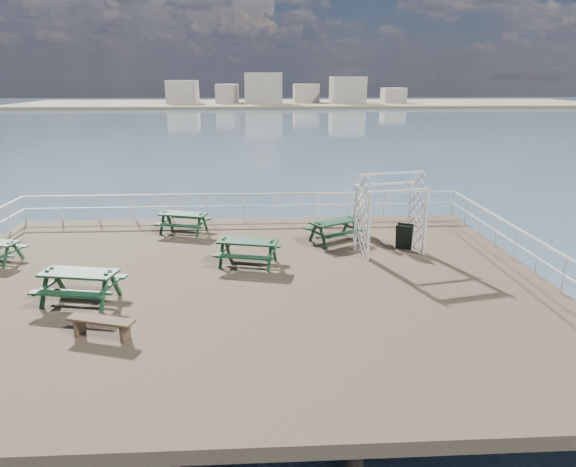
# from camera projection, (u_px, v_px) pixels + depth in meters

# --- Properties ---
(ground) EXTENTS (18.00, 14.00, 0.30)m
(ground) POSITION_uv_depth(u_px,v_px,m) (238.00, 286.00, 14.87)
(ground) COLOR brown
(ground) RESTS_ON ground
(sea_backdrop) EXTENTS (300.00, 300.00, 9.20)m
(sea_backdrop) POSITION_uv_depth(u_px,v_px,m) (301.00, 100.00, 143.65)
(sea_backdrop) COLOR #394F61
(sea_backdrop) RESTS_ON ground
(railing) EXTENTS (17.77, 13.76, 1.10)m
(railing) POSITION_uv_depth(u_px,v_px,m) (237.00, 228.00, 17.02)
(railing) COLOR silver
(railing) RESTS_ON ground
(picnic_table_b) EXTENTS (2.09, 1.86, 0.86)m
(picnic_table_b) POSITION_uv_depth(u_px,v_px,m) (183.00, 219.00, 19.35)
(picnic_table_b) COLOR #153B1C
(picnic_table_b) RESTS_ON ground
(picnic_table_c) EXTENTS (2.23, 2.09, 0.86)m
(picnic_table_c) POSITION_uv_depth(u_px,v_px,m) (335.00, 226.00, 18.32)
(picnic_table_c) COLOR #153B1C
(picnic_table_c) RESTS_ON ground
(picnic_table_d) EXTENTS (2.21, 1.91, 0.95)m
(picnic_table_d) POSITION_uv_depth(u_px,v_px,m) (79.00, 280.00, 13.34)
(picnic_table_d) COLOR #153B1C
(picnic_table_d) RESTS_ON ground
(picnic_table_e) EXTENTS (2.15, 1.89, 0.90)m
(picnic_table_e) POSITION_uv_depth(u_px,v_px,m) (248.00, 247.00, 16.02)
(picnic_table_e) COLOR #153B1C
(picnic_table_e) RESTS_ON ground
(flat_bench_far) EXTENTS (1.60, 0.83, 0.45)m
(flat_bench_far) POSITION_uv_depth(u_px,v_px,m) (101.00, 323.00, 11.58)
(flat_bench_far) COLOR brown
(flat_bench_far) RESTS_ON ground
(trellis_arbor) EXTENTS (2.38, 1.59, 2.71)m
(trellis_arbor) POSITION_uv_depth(u_px,v_px,m) (390.00, 217.00, 17.00)
(trellis_arbor) COLOR silver
(trellis_arbor) RESTS_ON ground
(sandwich_board) EXTENTS (0.66, 0.59, 0.89)m
(sandwich_board) POSITION_uv_depth(u_px,v_px,m) (404.00, 237.00, 17.49)
(sandwich_board) COLOR black
(sandwich_board) RESTS_ON ground
(person) EXTENTS (0.81, 0.78, 1.86)m
(person) POSITION_uv_depth(u_px,v_px,m) (359.00, 208.00, 19.28)
(person) COLOR white
(person) RESTS_ON ground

